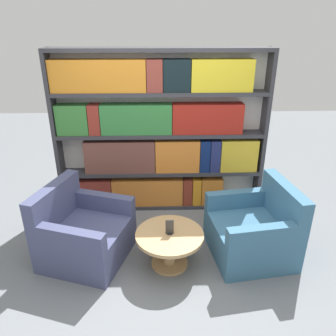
# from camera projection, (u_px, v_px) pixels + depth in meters

# --- Properties ---
(ground_plane) EXTENTS (14.00, 14.00, 0.00)m
(ground_plane) POSITION_uv_depth(u_px,v_px,m) (163.00, 274.00, 3.61)
(ground_plane) COLOR slate
(bookshelf) EXTENTS (2.88, 0.30, 2.25)m
(bookshelf) POSITION_uv_depth(u_px,v_px,m) (158.00, 135.00, 4.51)
(bookshelf) COLOR silver
(bookshelf) RESTS_ON ground_plane
(armchair_left) EXTENTS (1.11, 1.11, 0.88)m
(armchair_left) POSITION_uv_depth(u_px,v_px,m) (83.00, 234.00, 3.77)
(armchair_left) COLOR #42476B
(armchair_left) RESTS_ON ground_plane
(armchair_right) EXTENTS (0.99, 1.00, 0.88)m
(armchair_right) POSITION_uv_depth(u_px,v_px,m) (254.00, 232.00, 3.82)
(armchair_right) COLOR #386684
(armchair_right) RESTS_ON ground_plane
(coffee_table) EXTENTS (0.76, 0.76, 0.42)m
(coffee_table) POSITION_uv_depth(u_px,v_px,m) (170.00, 242.00, 3.63)
(coffee_table) COLOR tan
(coffee_table) RESTS_ON ground_plane
(table_sign) EXTENTS (0.09, 0.06, 0.17)m
(table_sign) POSITION_uv_depth(u_px,v_px,m) (170.00, 228.00, 3.55)
(table_sign) COLOR black
(table_sign) RESTS_ON coffee_table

